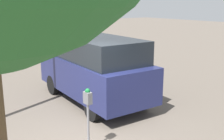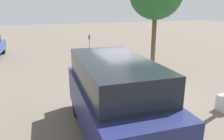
{
  "view_description": "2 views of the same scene",
  "coord_description": "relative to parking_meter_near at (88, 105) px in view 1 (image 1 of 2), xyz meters",
  "views": [
    {
      "loc": [
        -5.22,
        3.34,
        3.18
      ],
      "look_at": [
        0.3,
        -0.82,
        1.51
      ],
      "focal_mm": 45.0,
      "sensor_mm": 36.0,
      "label": 1
    },
    {
      "loc": [
        7.2,
        -3.49,
        3.42
      ],
      "look_at": [
        0.2,
        -0.83,
        1.25
      ],
      "focal_mm": 35.0,
      "sensor_mm": 36.0,
      "label": 2
    }
  ],
  "objects": [
    {
      "name": "parked_van",
      "position": [
        2.64,
        -1.89,
        0.09
      ],
      "size": [
        4.62,
        2.13,
        2.13
      ],
      "rotation": [
        0.0,
        0.0,
        -0.05
      ],
      "color": "navy",
      "rests_on": "ground"
    },
    {
      "name": "ground_plane",
      "position": [
        0.44,
        -0.38,
        -1.06
      ],
      "size": [
        80.0,
        80.0,
        0.0
      ],
      "primitive_type": "plane",
      "color": "#60564C"
    },
    {
      "name": "parking_meter_near",
      "position": [
        0.0,
        0.0,
        0.0
      ],
      "size": [
        0.2,
        0.11,
        1.43
      ],
      "rotation": [
        0.0,
        0.0,
        0.02
      ],
      "color": "gray",
      "rests_on": "ground"
    }
  ]
}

